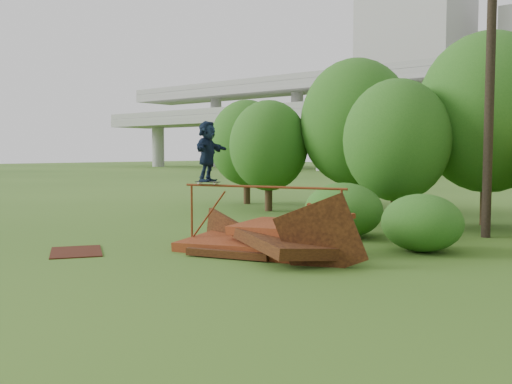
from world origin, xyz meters
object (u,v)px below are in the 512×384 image
Objects in this scene: scrap_pile at (267,240)px; utility_pole at (490,78)px; flat_plate at (76,252)px; skater at (208,151)px.

scrap_pile is 0.60× the size of utility_pole.
scrap_pile is 3.23× the size of flat_plate.
scrap_pile is 3.51× the size of skater.
flat_plate is (-4.08, -2.99, -0.35)m from scrap_pile.
utility_pole is (7.51, 9.65, 4.89)m from flat_plate.
skater is 0.92× the size of flat_plate.
utility_pole is (3.43, 6.66, 4.55)m from scrap_pile.
utility_pole is (5.28, 6.94, 2.23)m from skater.
skater is 4.40m from flat_plate.
flat_plate is 13.17m from utility_pole.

